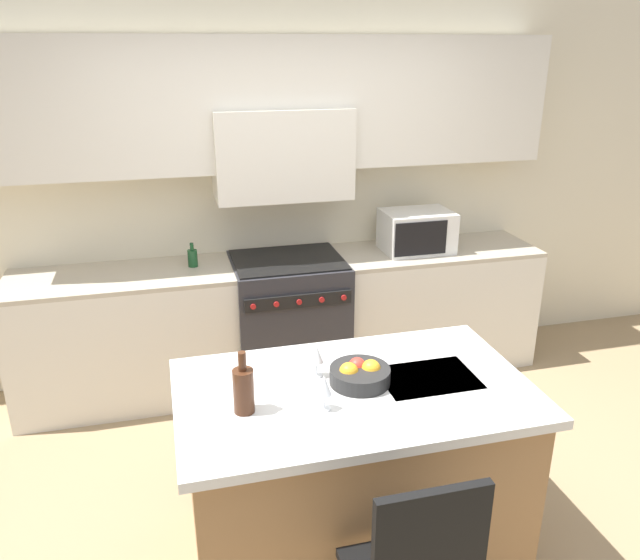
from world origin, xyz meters
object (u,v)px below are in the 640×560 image
wine_glass_near (324,386)px  fruit_bowl (360,374)px  wine_glass_far (317,355)px  oil_bottle_on_counter (193,258)px  range_stove (289,320)px  microwave (417,231)px  wine_bottle (244,389)px

wine_glass_near → fruit_bowl: bearing=39.4°
wine_glass_near → wine_glass_far: bearing=82.2°
oil_bottle_on_counter → fruit_bowl: bearing=-70.2°
oil_bottle_on_counter → wine_glass_far: bearing=-74.5°
wine_glass_far → oil_bottle_on_counter: oil_bottle_on_counter is taller
oil_bottle_on_counter → range_stove: bearing=-6.4°
microwave → fruit_bowl: bearing=-120.1°
fruit_bowl → oil_bottle_on_counter: size_ratio=1.66×
fruit_bowl → oil_bottle_on_counter: bearing=109.8°
wine_bottle → wine_glass_near: bearing=-12.0°
range_stove → wine_bottle: wine_bottle is taller
range_stove → microwave: microwave is taller
wine_glass_near → wine_glass_far: same height
wine_bottle → wine_glass_far: size_ratio=1.69×
wine_bottle → oil_bottle_on_counter: size_ratio=1.66×
wine_bottle → wine_glass_far: 0.42m
range_stove → wine_glass_near: size_ratio=5.74×
wine_bottle → oil_bottle_on_counter: (-0.09, 1.85, -0.03)m
range_stove → fruit_bowl: 1.74m
wine_glass_far → fruit_bowl: bearing=-31.1°
microwave → wine_glass_near: bearing=-122.6°
fruit_bowl → oil_bottle_on_counter: oil_bottle_on_counter is taller
wine_glass_near → range_stove: bearing=83.0°
range_stove → microwave: 1.13m
wine_glass_far → wine_bottle: bearing=-150.0°
range_stove → wine_bottle: size_ratio=3.40×
wine_bottle → wine_glass_far: bearing=30.0°
wine_glass_near → oil_bottle_on_counter: oil_bottle_on_counter is taller
wine_glass_near → oil_bottle_on_counter: bearing=102.2°
fruit_bowl → oil_bottle_on_counter: (-0.63, 1.75, 0.03)m
microwave → wine_glass_far: bearing=-126.0°
microwave → range_stove: bearing=-178.9°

